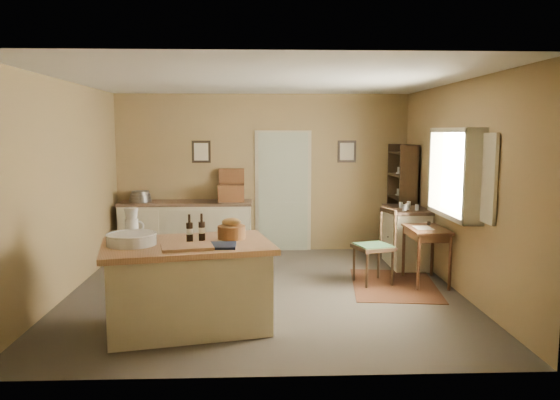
# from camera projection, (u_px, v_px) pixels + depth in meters

# --- Properties ---
(ground) EXTENTS (5.00, 5.00, 0.00)m
(ground) POSITION_uv_depth(u_px,v_px,m) (265.00, 291.00, 7.10)
(ground) COLOR #4E463B
(ground) RESTS_ON ground
(wall_back) EXTENTS (5.00, 0.10, 2.70)m
(wall_back) POSITION_uv_depth(u_px,v_px,m) (263.00, 173.00, 9.41)
(wall_back) COLOR olive
(wall_back) RESTS_ON ground
(wall_front) EXTENTS (5.00, 0.10, 2.70)m
(wall_front) POSITION_uv_depth(u_px,v_px,m) (268.00, 219.00, 4.45)
(wall_front) COLOR olive
(wall_front) RESTS_ON ground
(wall_left) EXTENTS (0.10, 5.00, 2.70)m
(wall_left) POSITION_uv_depth(u_px,v_px,m) (65.00, 189.00, 6.83)
(wall_left) COLOR olive
(wall_left) RESTS_ON ground
(wall_right) EXTENTS (0.10, 5.00, 2.70)m
(wall_right) POSITION_uv_depth(u_px,v_px,m) (458.00, 187.00, 7.03)
(wall_right) COLOR olive
(wall_right) RESTS_ON ground
(ceiling) EXTENTS (5.00, 5.00, 0.00)m
(ceiling) POSITION_uv_depth(u_px,v_px,m) (264.00, 80.00, 6.76)
(ceiling) COLOR silver
(ceiling) RESTS_ON wall_back
(door) EXTENTS (0.97, 0.06, 2.11)m
(door) POSITION_uv_depth(u_px,v_px,m) (283.00, 190.00, 9.43)
(door) COLOR #A6AD91
(door) RESTS_ON ground
(framed_prints) EXTENTS (2.82, 0.02, 0.38)m
(framed_prints) POSITION_uv_depth(u_px,v_px,m) (274.00, 152.00, 9.35)
(framed_prints) COLOR black
(framed_prints) RESTS_ON ground
(window) EXTENTS (0.25, 1.99, 1.12)m
(window) POSITION_uv_depth(u_px,v_px,m) (459.00, 173.00, 6.80)
(window) COLOR #B7AE8F
(window) RESTS_ON ground
(work_island) EXTENTS (1.93, 1.47, 1.20)m
(work_island) POSITION_uv_depth(u_px,v_px,m) (187.00, 283.00, 5.73)
(work_island) COLOR #B7AE8F
(work_island) RESTS_ON ground
(sideboard) EXTENTS (2.20, 0.62, 1.18)m
(sideboard) POSITION_uv_depth(u_px,v_px,m) (187.00, 226.00, 9.17)
(sideboard) COLOR #B7AE8F
(sideboard) RESTS_ON ground
(rug) EXTENTS (1.28, 1.72, 0.01)m
(rug) POSITION_uv_depth(u_px,v_px,m) (394.00, 285.00, 7.36)
(rug) COLOR #4B2513
(rug) RESTS_ON ground
(writing_desk) EXTENTS (0.49, 0.81, 0.82)m
(writing_desk) POSITION_uv_depth(u_px,v_px,m) (426.00, 235.00, 7.40)
(writing_desk) COLOR #3B2213
(writing_desk) RESTS_ON ground
(desk_chair) EXTENTS (0.58, 0.58, 1.01)m
(desk_chair) POSITION_uv_depth(u_px,v_px,m) (373.00, 247.00, 7.39)
(desk_chair) COLOR black
(desk_chair) RESTS_ON ground
(right_cabinet) EXTENTS (0.55, 0.99, 0.99)m
(right_cabinet) POSITION_uv_depth(u_px,v_px,m) (406.00, 236.00, 8.41)
(right_cabinet) COLOR #B7AE8F
(right_cabinet) RESTS_ON ground
(shelving_unit) EXTENTS (0.31, 0.83, 1.85)m
(shelving_unit) POSITION_uv_depth(u_px,v_px,m) (404.00, 200.00, 9.06)
(shelving_unit) COLOR black
(shelving_unit) RESTS_ON ground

